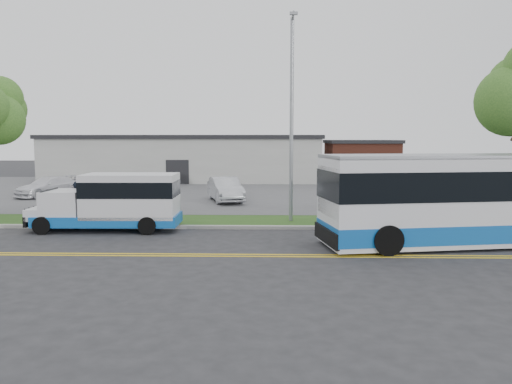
{
  "coord_description": "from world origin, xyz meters",
  "views": [
    {
      "loc": [
        1.95,
        -20.94,
        4.04
      ],
      "look_at": [
        1.35,
        1.75,
        1.6
      ],
      "focal_mm": 35.0,
      "sensor_mm": 36.0,
      "label": 1
    }
  ],
  "objects_px": {
    "streetlight_near": "(292,113)",
    "pedestrian": "(77,202)",
    "parked_car_a": "(225,189)",
    "parked_car_b": "(48,187)",
    "transit_bus": "(483,199)",
    "shuttle_bus": "(116,200)"
  },
  "relations": [
    {
      "from": "streetlight_near",
      "to": "pedestrian",
      "type": "relative_size",
      "value": 4.83
    },
    {
      "from": "pedestrian",
      "to": "parked_car_b",
      "type": "distance_m",
      "value": 12.3
    },
    {
      "from": "shuttle_bus",
      "to": "streetlight_near",
      "type": "bearing_deg",
      "value": 14.18
    },
    {
      "from": "pedestrian",
      "to": "parked_car_a",
      "type": "bearing_deg",
      "value": -136.19
    },
    {
      "from": "parked_car_a",
      "to": "parked_car_b",
      "type": "distance_m",
      "value": 12.59
    },
    {
      "from": "pedestrian",
      "to": "transit_bus",
      "type": "bearing_deg",
      "value": 158.65
    },
    {
      "from": "shuttle_bus",
      "to": "transit_bus",
      "type": "relative_size",
      "value": 0.52
    },
    {
      "from": "parked_car_a",
      "to": "transit_bus",
      "type": "bearing_deg",
      "value": -63.7
    },
    {
      "from": "shuttle_bus",
      "to": "transit_bus",
      "type": "distance_m",
      "value": 15.08
    },
    {
      "from": "transit_bus",
      "to": "streetlight_near",
      "type": "bearing_deg",
      "value": 137.68
    },
    {
      "from": "streetlight_near",
      "to": "pedestrian",
      "type": "bearing_deg",
      "value": -175.27
    },
    {
      "from": "streetlight_near",
      "to": "pedestrian",
      "type": "xyz_separation_m",
      "value": [
        -10.0,
        -0.83,
        -4.15
      ]
    },
    {
      "from": "transit_bus",
      "to": "pedestrian",
      "type": "xyz_separation_m",
      "value": [
        -17.13,
        3.7,
        -0.66
      ]
    },
    {
      "from": "shuttle_bus",
      "to": "pedestrian",
      "type": "bearing_deg",
      "value": 149.11
    },
    {
      "from": "parked_car_a",
      "to": "parked_car_b",
      "type": "height_order",
      "value": "parked_car_a"
    },
    {
      "from": "transit_bus",
      "to": "pedestrian",
      "type": "height_order",
      "value": "transit_bus"
    },
    {
      "from": "shuttle_bus",
      "to": "pedestrian",
      "type": "distance_m",
      "value": 2.6
    },
    {
      "from": "transit_bus",
      "to": "parked_car_a",
      "type": "xyz_separation_m",
      "value": [
        -10.91,
        11.94,
        -0.88
      ]
    },
    {
      "from": "shuttle_bus",
      "to": "parked_car_a",
      "type": "height_order",
      "value": "shuttle_bus"
    },
    {
      "from": "streetlight_near",
      "to": "pedestrian",
      "type": "distance_m",
      "value": 10.86
    },
    {
      "from": "shuttle_bus",
      "to": "transit_bus",
      "type": "height_order",
      "value": "transit_bus"
    },
    {
      "from": "parked_car_a",
      "to": "streetlight_near",
      "type": "bearing_deg",
      "value": -79.05
    }
  ]
}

